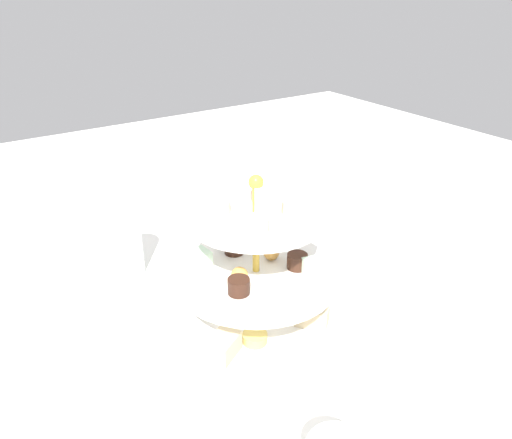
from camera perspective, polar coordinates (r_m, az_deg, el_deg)
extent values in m
plane|color=white|center=(0.78, 0.00, -12.26)|extent=(2.40, 2.40, 0.00)
cylinder|color=white|center=(0.78, 0.00, -11.97)|extent=(0.29, 0.29, 0.01)
cylinder|color=white|center=(0.72, 0.00, -6.22)|extent=(0.24, 0.24, 0.01)
cylinder|color=white|center=(0.67, 0.00, 0.39)|extent=(0.19, 0.19, 0.01)
cylinder|color=gold|center=(0.71, 0.00, -4.68)|extent=(0.01, 0.01, 0.24)
sphere|color=gold|center=(0.65, 0.00, 4.34)|extent=(0.02, 0.02, 0.02)
cube|color=#CCB78E|center=(0.82, -2.80, -7.60)|extent=(0.05, 0.04, 0.03)
cube|color=#CCB78E|center=(0.71, -3.78, -14.34)|extent=(0.05, 0.06, 0.03)
cube|color=#CCB78E|center=(0.77, 6.51, -10.87)|extent=(0.06, 0.06, 0.03)
cylinder|color=#E5C660|center=(0.73, -0.13, -13.45)|extent=(0.04, 0.04, 0.01)
cylinder|color=#381E14|center=(0.72, 4.77, -4.79)|extent=(0.03, 0.03, 0.02)
cylinder|color=#381E14|center=(0.75, -2.79, -3.21)|extent=(0.03, 0.03, 0.02)
cylinder|color=#381E14|center=(0.67, -2.00, -7.67)|extent=(0.03, 0.03, 0.02)
cube|color=silver|center=(0.71, 6.82, -5.58)|extent=(0.04, 0.04, 0.02)
cube|color=silver|center=(0.73, -6.60, -4.51)|extent=(0.03, 0.03, 0.02)
sphere|color=gold|center=(0.74, 1.77, -3.80)|extent=(0.02, 0.02, 0.02)
sphere|color=gold|center=(0.69, -1.92, -6.44)|extent=(0.02, 0.02, 0.02)
cylinder|color=beige|center=(0.62, -0.02, -0.57)|extent=(0.03, 0.03, 0.02)
cylinder|color=beige|center=(0.67, 4.43, 1.45)|extent=(0.03, 0.03, 0.02)
cylinder|color=beige|center=(0.72, 0.02, 3.23)|extent=(0.03, 0.03, 0.02)
cylinder|color=beige|center=(0.67, -4.42, 1.47)|extent=(0.03, 0.03, 0.02)
cylinder|color=white|center=(0.66, 1.36, 2.09)|extent=(0.04, 0.04, 0.04)
cube|color=silver|center=(0.69, -3.90, 1.59)|extent=(0.08, 0.05, 0.00)
cube|color=silver|center=(0.63, 0.00, -1.14)|extent=(0.09, 0.03, 0.00)
cylinder|color=silver|center=(0.90, -15.11, -2.80)|extent=(0.07, 0.07, 0.12)
cube|color=silver|center=(1.04, 7.23, -1.49)|extent=(0.16, 0.08, 0.00)
cube|color=silver|center=(0.72, -25.08, -19.39)|extent=(0.17, 0.03, 0.00)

